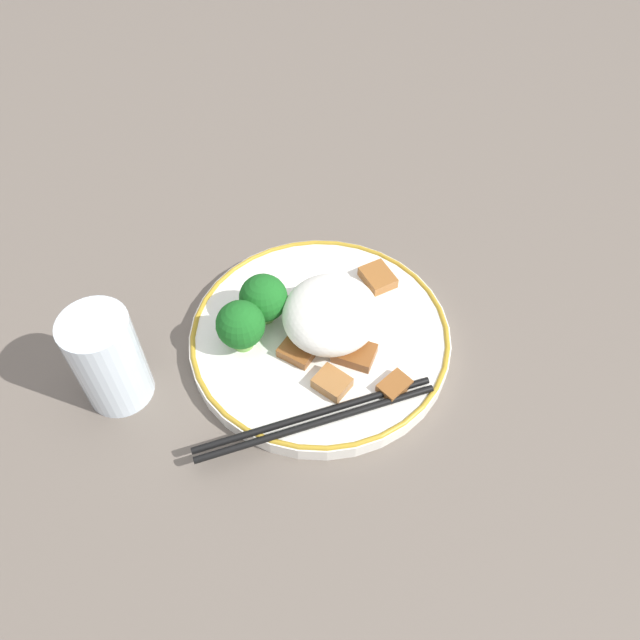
% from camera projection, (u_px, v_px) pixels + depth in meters
% --- Properties ---
extents(ground_plane, '(3.00, 3.00, 0.00)m').
position_uv_depth(ground_plane, '(320.00, 342.00, 0.62)').
color(ground_plane, '#665B51').
extents(plate, '(0.26, 0.26, 0.02)m').
position_uv_depth(plate, '(320.00, 336.00, 0.61)').
color(plate, white).
rests_on(plate, ground_plane).
extents(rice_mound, '(0.09, 0.09, 0.05)m').
position_uv_depth(rice_mound, '(331.00, 314.00, 0.59)').
color(rice_mound, white).
rests_on(rice_mound, plate).
extents(broccoli_back_left, '(0.05, 0.05, 0.05)m').
position_uv_depth(broccoli_back_left, '(263.00, 299.00, 0.60)').
color(broccoli_back_left, '#72AD4C').
rests_on(broccoli_back_left, plate).
extents(broccoli_back_center, '(0.05, 0.05, 0.05)m').
position_uv_depth(broccoli_back_center, '(241.00, 325.00, 0.58)').
color(broccoli_back_center, '#72AD4C').
rests_on(broccoli_back_center, plate).
extents(meat_near_front, '(0.03, 0.04, 0.01)m').
position_uv_depth(meat_near_front, '(354.00, 353.00, 0.59)').
color(meat_near_front, brown).
rests_on(meat_near_front, plate).
extents(meat_near_left, '(0.03, 0.03, 0.01)m').
position_uv_depth(meat_near_left, '(394.00, 386.00, 0.57)').
color(meat_near_left, brown).
rests_on(meat_near_left, plate).
extents(meat_near_right, '(0.02, 0.03, 0.01)m').
position_uv_depth(meat_near_right, '(296.00, 353.00, 0.59)').
color(meat_near_right, brown).
rests_on(meat_near_right, plate).
extents(meat_near_back, '(0.03, 0.03, 0.01)m').
position_uv_depth(meat_near_back, '(332.00, 383.00, 0.57)').
color(meat_near_back, '#9E6633').
rests_on(meat_near_back, plate).
extents(meat_on_rice_edge, '(0.04, 0.04, 0.01)m').
position_uv_depth(meat_on_rice_edge, '(378.00, 277.00, 0.65)').
color(meat_on_rice_edge, '#995B28').
rests_on(meat_on_rice_edge, plate).
extents(chopsticks, '(0.18, 0.15, 0.01)m').
position_uv_depth(chopsticks, '(316.00, 419.00, 0.55)').
color(chopsticks, black).
rests_on(chopsticks, plate).
extents(drinking_glass, '(0.06, 0.06, 0.10)m').
position_uv_depth(drinking_glass, '(108.00, 359.00, 0.55)').
color(drinking_glass, silver).
rests_on(drinking_glass, ground_plane).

